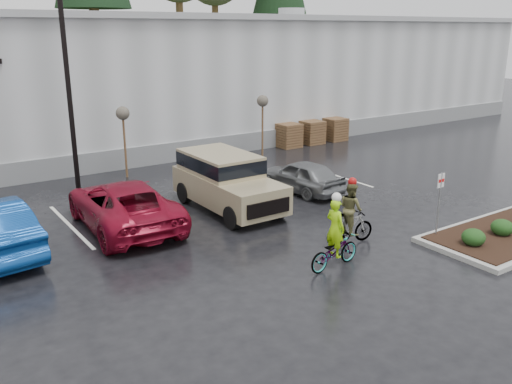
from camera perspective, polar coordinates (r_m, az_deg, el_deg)
ground at (r=15.50m, az=10.18°, el=-8.09°), size 120.00×120.00×0.00m
warehouse at (r=33.54m, az=-17.13°, el=11.30°), size 60.50×15.50×7.20m
wooded_ridge at (r=55.91m, az=-24.46°, el=11.82°), size 80.00×25.00×6.00m
lamppost at (r=22.72m, az=-19.49°, el=13.95°), size 0.50×1.00×9.22m
sapling_mid at (r=24.71m, az=-13.83°, el=7.66°), size 0.60×0.60×3.20m
sapling_east at (r=28.20m, az=0.70°, el=9.23°), size 0.60×0.60×3.20m
pallet_stack_a at (r=30.79m, az=3.44°, el=5.97°), size 1.20×1.20×1.35m
pallet_stack_b at (r=31.84m, az=5.88°, el=6.28°), size 1.20×1.20×1.35m
pallet_stack_c at (r=33.01m, az=8.29°, el=6.57°), size 1.20×1.20×1.35m
shrub_a at (r=17.68m, az=21.92°, el=-4.45°), size 0.70×0.70×0.52m
shrub_b at (r=18.90m, az=24.49°, el=-3.42°), size 0.70×0.70×0.52m
fire_lane_sign at (r=17.86m, az=18.75°, el=-0.53°), size 0.30×0.05×2.20m
car_red at (r=18.71m, az=-13.78°, el=-1.27°), size 2.95×5.91×1.61m
suv_tan at (r=19.89m, az=-2.91°, el=0.97°), size 2.20×5.10×2.06m
car_grey at (r=22.29m, az=4.82°, el=1.71°), size 1.93×4.05×1.34m
cyclist_hivis at (r=15.32m, az=8.26°, el=-5.49°), size 1.87×0.81×2.20m
cyclist_olive at (r=17.03m, az=9.90°, el=-2.87°), size 1.70×0.84×2.15m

